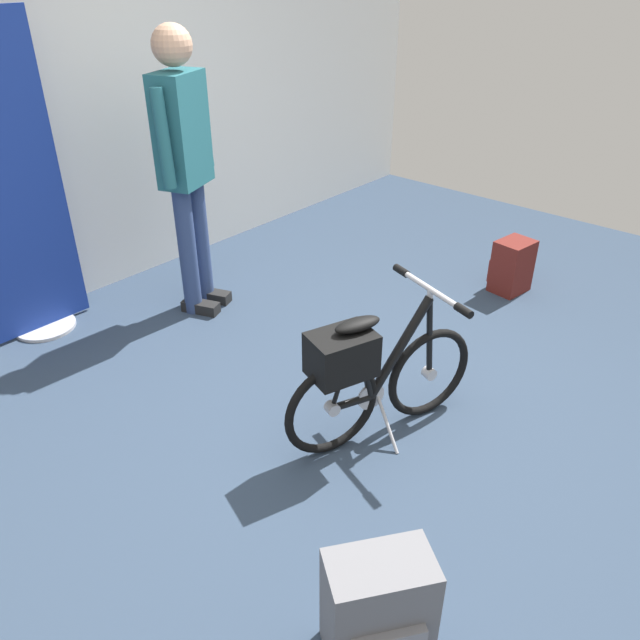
{
  "coord_description": "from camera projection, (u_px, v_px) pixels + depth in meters",
  "views": [
    {
      "loc": [
        -1.79,
        -1.32,
        2.0
      ],
      "look_at": [
        0.07,
        0.3,
        0.55
      ],
      "focal_mm": 35.01,
      "sensor_mm": 36.0,
      "label": 1
    }
  ],
  "objects": [
    {
      "name": "floor_banner_stand",
      "position": [
        13.0,
        203.0,
        3.46
      ],
      "size": [
        0.6,
        0.36,
        1.79
      ],
      "color": "#B7B7BC",
      "rests_on": "ground_plane"
    },
    {
      "name": "backpack_on_floor",
      "position": [
        511.0,
        266.0,
        4.21
      ],
      "size": [
        0.27,
        0.25,
        0.36
      ],
      "color": "maroon",
      "rests_on": "ground_plane"
    },
    {
      "name": "handbag_on_floor",
      "position": [
        379.0,
        610.0,
        1.97
      ],
      "size": [
        0.39,
        0.36,
        0.42
      ],
      "color": "slate",
      "rests_on": "ground_plane"
    },
    {
      "name": "visitor_near_wall",
      "position": [
        185.0,
        158.0,
        3.62
      ],
      "size": [
        0.5,
        0.36,
        1.69
      ],
      "color": "navy",
      "rests_on": "ground_plane"
    },
    {
      "name": "back_wall",
      "position": [
        36.0,
        73.0,
        3.57
      ],
      "size": [
        7.08,
        0.1,
        2.82
      ],
      "primitive_type": "cube",
      "color": "white",
      "rests_on": "ground_plane"
    },
    {
      "name": "ground_plane",
      "position": [
        359.0,
        448.0,
        2.92
      ],
      "size": [
        7.08,
        7.08,
        0.0
      ],
      "primitive_type": "plane",
      "color": "#2D3D51"
    },
    {
      "name": "folding_bike_foreground",
      "position": [
        370.0,
        373.0,
        2.82
      ],
      "size": [
        0.98,
        0.55,
        0.73
      ],
      "color": "black",
      "rests_on": "ground_plane"
    }
  ]
}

